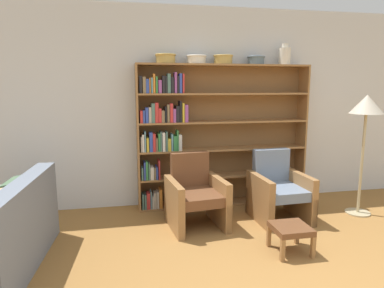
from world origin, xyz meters
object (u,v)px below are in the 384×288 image
(bowl_slate, at_px, (166,58))
(vase_tall, at_px, (285,56))
(armchair_cushioned, at_px, (278,190))
(floor_lamp, at_px, (366,111))
(footstool, at_px, (291,230))
(armchair_leather, at_px, (195,195))
(bookshelf, at_px, (207,134))
(bowl_cream, at_px, (196,59))
(bowl_copper, at_px, (256,60))
(bowl_olive, at_px, (223,59))

(bowl_slate, bearing_deg, vase_tall, 0.00)
(armchair_cushioned, bearing_deg, vase_tall, -119.09)
(bowl_slate, height_order, floor_lamp, bowl_slate)
(armchair_cushioned, bearing_deg, footstool, 70.38)
(armchair_cushioned, bearing_deg, armchair_leather, -2.47)
(armchair_leather, bearing_deg, bookshelf, -120.34)
(vase_tall, relative_size, footstool, 0.79)
(armchair_leather, bearing_deg, bowl_cream, -109.40)
(bookshelf, height_order, footstool, bookshelf)
(armchair_cushioned, bearing_deg, bookshelf, -44.36)
(footstool, bearing_deg, bookshelf, 107.67)
(bowl_copper, distance_m, footstool, 2.39)
(bowl_slate, bearing_deg, floor_lamp, -16.61)
(bowl_slate, xyz_separation_m, floor_lamp, (2.47, -0.74, -0.67))
(bowl_olive, bearing_deg, floor_lamp, -23.59)
(bookshelf, xyz_separation_m, footstool, (0.50, -1.58, -0.79))
(bowl_olive, bearing_deg, bowl_copper, 0.00)
(vase_tall, bearing_deg, floor_lamp, -42.95)
(bowl_slate, distance_m, vase_tall, 1.68)
(bookshelf, distance_m, bowl_olive, 1.04)
(bowl_olive, distance_m, armchair_cushioned, 1.88)
(bowl_cream, distance_m, bowl_olive, 0.37)
(vase_tall, bearing_deg, armchair_cushioned, -116.61)
(bowl_cream, bearing_deg, bowl_copper, 0.00)
(bowl_slate, bearing_deg, armchair_leather, -69.23)
(bookshelf, bearing_deg, bowl_copper, -1.54)
(bowl_slate, relative_size, armchair_leather, 0.32)
(armchair_leather, distance_m, floor_lamp, 2.42)
(bowl_slate, height_order, bowl_olive, same)
(bowl_slate, relative_size, floor_lamp, 0.18)
(bowl_slate, relative_size, bowl_copper, 1.11)
(bowl_olive, height_order, armchair_leather, bowl_olive)
(bowl_cream, distance_m, vase_tall, 1.27)
(bowl_slate, xyz_separation_m, vase_tall, (1.68, 0.00, 0.06))
(bowl_cream, height_order, vase_tall, vase_tall)
(bowl_slate, distance_m, bowl_cream, 0.41)
(bowl_slate, relative_size, bowl_cream, 1.03)
(bowl_slate, xyz_separation_m, armchair_leather, (0.26, -0.68, -1.66))
(bowl_olive, height_order, bowl_copper, bowl_olive)
(bowl_olive, bearing_deg, vase_tall, 0.00)
(bowl_slate, bearing_deg, bowl_copper, 0.00)
(bowl_olive, height_order, armchair_cushioned, bowl_olive)
(bowl_cream, xyz_separation_m, bowl_copper, (0.84, 0.00, 0.00))
(bowl_cream, bearing_deg, armchair_cushioned, -36.10)
(bowl_slate, height_order, armchair_leather, bowl_slate)
(bowl_olive, xyz_separation_m, vase_tall, (0.89, 0.00, 0.06))
(vase_tall, relative_size, armchair_leather, 0.34)
(bookshelf, xyz_separation_m, bowl_copper, (0.69, -0.02, 1.02))
(armchair_cushioned, bearing_deg, bowl_copper, -85.21)
(floor_lamp, bearing_deg, armchair_leather, 178.43)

